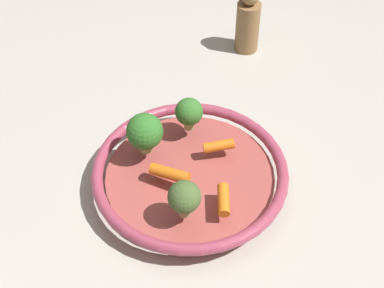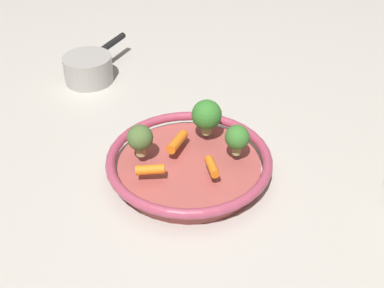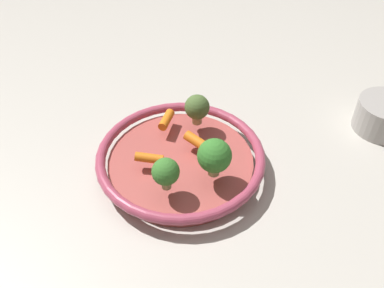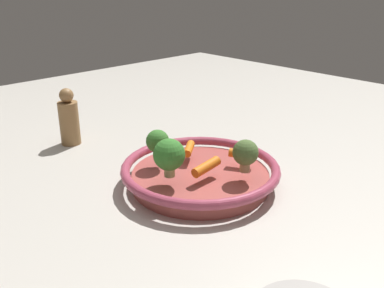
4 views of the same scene
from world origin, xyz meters
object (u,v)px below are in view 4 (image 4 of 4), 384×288
at_px(serving_bowl, 200,173).
at_px(broccoli_floret_edge, 245,153).
at_px(baby_carrot_back, 206,167).
at_px(baby_carrot_left, 242,154).
at_px(broccoli_floret_mid, 158,142).
at_px(baby_carrot_right, 189,149).
at_px(pepper_mill, 69,119).
at_px(broccoli_floret_large, 167,154).

relative_size(serving_bowl, broccoli_floret_edge, 5.00).
distance_m(baby_carrot_back, baby_carrot_left, 0.09).
bearing_deg(baby_carrot_left, broccoli_floret_edge, -44.84).
relative_size(baby_carrot_left, broccoli_floret_edge, 0.82).
xyz_separation_m(baby_carrot_back, broccoli_floret_mid, (-0.11, -0.03, 0.03)).
bearing_deg(baby_carrot_right, pepper_mill, -163.86).
relative_size(broccoli_floret_large, pepper_mill, 0.52).
height_order(baby_carrot_back, broccoli_floret_large, broccoli_floret_large).
bearing_deg(baby_carrot_left, broccoli_floret_mid, -134.32).
xyz_separation_m(serving_bowl, baby_carrot_left, (0.04, 0.08, 0.03)).
bearing_deg(broccoli_floret_mid, broccoli_floret_edge, 25.92).
height_order(baby_carrot_back, broccoli_floret_edge, broccoli_floret_edge).
bearing_deg(baby_carrot_back, broccoli_floret_large, -121.03).
relative_size(baby_carrot_left, broccoli_floret_large, 0.71).
relative_size(broccoli_floret_edge, broccoli_floret_mid, 1.04).
bearing_deg(broccoli_floret_large, broccoli_floret_mid, 152.96).
height_order(baby_carrot_right, broccoli_floret_large, broccoli_floret_large).
height_order(serving_bowl, broccoli_floret_mid, broccoli_floret_mid).
xyz_separation_m(baby_carrot_back, baby_carrot_right, (-0.09, 0.04, -0.00)).
height_order(broccoli_floret_edge, pepper_mill, pepper_mill).
distance_m(serving_bowl, baby_carrot_right, 0.07).
height_order(broccoli_floret_edge, broccoli_floret_mid, broccoli_floret_edge).
relative_size(baby_carrot_left, baby_carrot_right, 1.03).
relative_size(serving_bowl, broccoli_floret_large, 4.34).
distance_m(baby_carrot_left, baby_carrot_right, 0.11).
height_order(serving_bowl, pepper_mill, pepper_mill).
height_order(baby_carrot_left, pepper_mill, pepper_mill).
bearing_deg(serving_bowl, baby_carrot_back, -27.85).
distance_m(serving_bowl, broccoli_floret_edge, 0.11).
relative_size(baby_carrot_right, broccoli_floret_mid, 0.83).
distance_m(serving_bowl, baby_carrot_back, 0.05).
bearing_deg(pepper_mill, baby_carrot_right, 16.14).
distance_m(baby_carrot_right, pepper_mill, 0.34).
bearing_deg(baby_carrot_left, baby_carrot_back, -94.13).
xyz_separation_m(baby_carrot_back, baby_carrot_left, (0.01, 0.09, -0.00)).
height_order(broccoli_floret_mid, broccoli_floret_large, broccoli_floret_large).
height_order(serving_bowl, baby_carrot_left, baby_carrot_left).
bearing_deg(pepper_mill, baby_carrot_back, 7.37).
bearing_deg(broccoli_floret_large, serving_bowl, 86.72).
distance_m(baby_carrot_left, broccoli_floret_large, 0.17).
bearing_deg(pepper_mill, baby_carrot_left, 19.44).
height_order(broccoli_floret_large, pepper_mill, pepper_mill).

